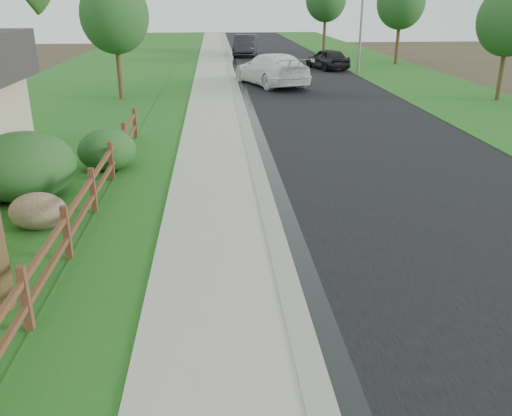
{
  "coord_description": "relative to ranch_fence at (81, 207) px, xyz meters",
  "views": [
    {
      "loc": [
        -0.77,
        -4.31,
        4.65
      ],
      "look_at": [
        -0.02,
        5.62,
        0.8
      ],
      "focal_mm": 38.0,
      "sensor_mm": 36.0,
      "label": 1
    }
  ],
  "objects": [
    {
      "name": "grass_strip",
      "position": [
        0.8,
        28.6,
        -0.59
      ],
      "size": [
        1.6,
        90.0,
        0.06
      ],
      "primitive_type": "cube",
      "color": "#1E4F16",
      "rests_on": "ground"
    },
    {
      "name": "lawn_near",
      "position": [
        -4.4,
        28.6,
        -0.6
      ],
      "size": [
        9.0,
        90.0,
        0.04
      ],
      "primitive_type": "cube",
      "color": "#1E4F16",
      "rests_on": "ground"
    },
    {
      "name": "verge_far",
      "position": [
        15.1,
        28.6,
        -0.6
      ],
      "size": [
        6.0,
        90.0,
        0.04
      ],
      "primitive_type": "cube",
      "color": "#1E4F16",
      "rests_on": "ground"
    },
    {
      "name": "shrub_c",
      "position": [
        -0.3,
        4.67,
        -0.02
      ],
      "size": [
        2.08,
        2.08,
        1.19
      ],
      "primitive_type": "ellipsoid",
      "rotation": [
        0.0,
        0.0,
        0.31
      ],
      "color": "#17411E",
      "rests_on": "ground"
    },
    {
      "name": "wet_gutter",
      "position": [
        4.35,
        28.6,
        -0.6
      ],
      "size": [
        0.5,
        90.0,
        0.0
      ],
      "primitive_type": "cube",
      "color": "black",
      "rests_on": "road"
    },
    {
      "name": "white_suv",
      "position": [
        6.1,
        20.72,
        0.29
      ],
      "size": [
        4.41,
        6.62,
        1.78
      ],
      "primitive_type": "imported",
      "rotation": [
        0.0,
        0.0,
        3.48
      ],
      "color": "white",
      "rests_on": "road"
    },
    {
      "name": "tree_near_right",
      "position": [
        16.6,
        14.9,
        3.08
      ],
      "size": [
        2.97,
        2.97,
        5.34
      ],
      "color": "#362216",
      "rests_on": "ground"
    },
    {
      "name": "shrub_d",
      "position": [
        -1.84,
        2.34,
        0.22
      ],
      "size": [
        3.08,
        3.08,
        1.68
      ],
      "primitive_type": "ellipsoid",
      "rotation": [
        0.0,
        0.0,
        -0.3
      ],
      "color": "#17411E",
      "rests_on": "ground"
    },
    {
      "name": "dark_car_far",
      "position": [
        5.6,
        38.08,
        0.27
      ],
      "size": [
        2.45,
        5.42,
        1.73
      ],
      "primitive_type": "imported",
      "rotation": [
        0.0,
        0.0,
        -0.12
      ],
      "color": "black",
      "rests_on": "road"
    },
    {
      "name": "dark_car_mid",
      "position": [
        10.8,
        27.95,
        0.11
      ],
      "size": [
        2.79,
        4.49,
        1.42
      ],
      "primitive_type": "imported",
      "rotation": [
        0.0,
        0.0,
        3.43
      ],
      "color": "black",
      "rests_on": "road"
    },
    {
      "name": "ranch_fence",
      "position": [
        0.0,
        0.0,
        0.0
      ],
      "size": [
        0.12,
        16.92,
        1.1
      ],
      "color": "#4A2E18",
      "rests_on": "ground"
    },
    {
      "name": "tree_mid_right",
      "position": [
        16.6,
        30.62,
        3.8
      ],
      "size": [
        3.51,
        3.51,
        6.36
      ],
      "color": "#362216",
      "rests_on": "ground"
    },
    {
      "name": "tree_near_left",
      "position": [
        -1.76,
        16.69,
        3.3
      ],
      "size": [
        3.22,
        3.22,
        5.7
      ],
      "color": "#362216",
      "rests_on": "ground"
    },
    {
      "name": "curb",
      "position": [
        4.0,
        28.6,
        -0.56
      ],
      "size": [
        0.4,
        90.0,
        0.12
      ],
      "primitive_type": "cube",
      "color": "gray",
      "rests_on": "ground"
    },
    {
      "name": "sidewalk",
      "position": [
        2.7,
        28.6,
        -0.57
      ],
      "size": [
        2.2,
        90.0,
        0.1
      ],
      "primitive_type": "cube",
      "color": "#9B9687",
      "rests_on": "ground"
    },
    {
      "name": "boulder",
      "position": [
        -1.01,
        0.4,
        -0.21
      ],
      "size": [
        1.33,
        1.08,
        0.81
      ],
      "primitive_type": "ellipsoid",
      "rotation": [
        0.0,
        0.0,
        0.15
      ],
      "color": "brown",
      "rests_on": "ground"
    },
    {
      "name": "streetlight",
      "position": [
        12.15,
        25.16,
        3.87
      ],
      "size": [
        1.83,
        0.26,
        7.92
      ],
      "color": "gray",
      "rests_on": "ground"
    },
    {
      "name": "road",
      "position": [
        8.2,
        28.6,
        -0.61
      ],
      "size": [
        8.0,
        90.0,
        0.02
      ],
      "primitive_type": "cube",
      "color": "black",
      "rests_on": "ground"
    }
  ]
}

